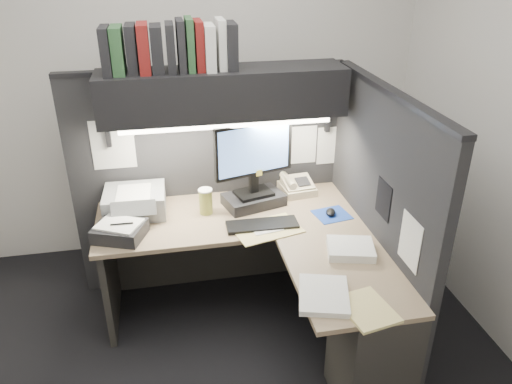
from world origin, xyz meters
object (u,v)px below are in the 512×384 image
printer (135,202)px  notebook_stack (120,231)px  desk (295,296)px  coffee_cup (206,202)px  overhead_shelf (223,93)px  keyboard (262,225)px  monitor (254,174)px  telephone (297,187)px

printer → notebook_stack: 0.32m
desk → coffee_cup: size_ratio=10.39×
overhead_shelf → keyboard: size_ratio=3.41×
overhead_shelf → coffee_cup: overhead_shelf is taller
desk → monitor: bearing=100.6°
notebook_stack → keyboard: bearing=-2.6°
monitor → coffee_cup: size_ratio=3.62×
monitor → desk: bearing=-94.9°
keyboard → telephone: size_ratio=1.92×
keyboard → coffee_cup: size_ratio=2.77×
overhead_shelf → notebook_stack: (-0.70, -0.35, -0.73)m
monitor → notebook_stack: (-0.88, -0.26, -0.19)m
keyboard → notebook_stack: (-0.88, 0.04, 0.03)m
desk → keyboard: keyboard is taller
desk → telephone: 0.88m
monitor → telephone: (0.34, 0.13, -0.19)m
desk → monitor: size_ratio=2.87×
monitor → keyboard: bearing=-105.9°
overhead_shelf → printer: (-0.61, -0.04, -0.69)m
telephone → printer: size_ratio=0.60×
coffee_cup → printer: (-0.46, 0.10, -0.00)m
keyboard → printer: (-0.79, 0.35, 0.07)m
telephone → monitor: bearing=-166.0°
overhead_shelf → keyboard: bearing=-65.7°
coffee_cup → notebook_stack: bearing=-159.3°
coffee_cup → printer: 0.47m
keyboard → printer: printer is taller
coffee_cup → notebook_stack: coffee_cup is taller
overhead_shelf → monitor: (0.18, -0.09, -0.54)m
telephone → coffee_cup: (-0.68, -0.18, 0.04)m
monitor → notebook_stack: bearing=-179.0°
overhead_shelf → keyboard: (0.17, -0.39, -0.76)m
desk → monitor: 0.85m
coffee_cup → telephone: bearing=14.8°
overhead_shelf → monitor: size_ratio=2.62×
monitor → keyboard: monitor is taller
overhead_shelf → telephone: size_ratio=6.57×
desk → overhead_shelf: overhead_shelf is taller
monitor → printer: 0.81m
notebook_stack → printer: bearing=73.9°
desk → notebook_stack: bearing=158.0°
desk → printer: size_ratio=4.30×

